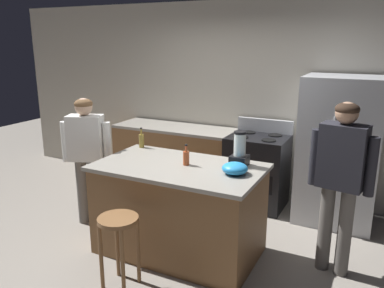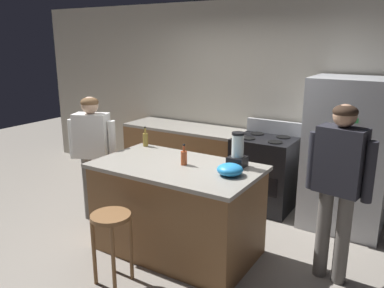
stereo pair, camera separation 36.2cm
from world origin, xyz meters
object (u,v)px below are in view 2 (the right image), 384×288
(stove_range, at_px, (264,172))
(mixing_bowl, at_px, (230,170))
(bar_stool, at_px, (111,230))
(bottle_vinegar, at_px, (145,139))
(kitchen_island, at_px, (177,208))
(person_by_island_left, at_px, (93,147))
(refrigerator, at_px, (347,155))
(bottle_cooking_sauce, at_px, (184,157))
(person_by_sink_right, at_px, (339,178))
(blender_appliance, at_px, (238,152))

(stove_range, relative_size, mixing_bowl, 4.62)
(bar_stool, distance_m, bottle_vinegar, 1.39)
(kitchen_island, relative_size, person_by_island_left, 1.10)
(bottle_vinegar, bearing_deg, mixing_bowl, -16.74)
(kitchen_island, bearing_deg, mixing_bowl, 0.83)
(refrigerator, bearing_deg, bottle_cooking_sauce, -131.78)
(bar_stool, distance_m, mixing_bowl, 1.21)
(refrigerator, bearing_deg, stove_range, 178.60)
(stove_range, distance_m, person_by_island_left, 2.21)
(refrigerator, bearing_deg, person_by_island_left, -152.24)
(person_by_sink_right, relative_size, bar_stool, 2.45)
(refrigerator, bearing_deg, bar_stool, -124.21)
(person_by_sink_right, bearing_deg, blender_appliance, -176.61)
(person_by_sink_right, relative_size, mixing_bowl, 6.74)
(stove_range, xyz_separation_m, bottle_cooking_sauce, (-0.30, -1.48, 0.54))
(bar_stool, relative_size, blender_appliance, 1.94)
(refrigerator, distance_m, bottle_cooking_sauce, 1.95)
(stove_range, distance_m, mixing_bowl, 1.62)
(refrigerator, relative_size, person_by_island_left, 1.16)
(kitchen_island, xyz_separation_m, person_by_sink_right, (1.50, 0.34, 0.52))
(kitchen_island, relative_size, person_by_sink_right, 1.02)
(person_by_island_left, bearing_deg, bar_stool, -38.68)
(kitchen_island, bearing_deg, blender_appliance, 27.24)
(bar_stool, distance_m, blender_appliance, 1.40)
(kitchen_island, xyz_separation_m, stove_range, (0.36, 1.52, 0.01))
(kitchen_island, height_order, blender_appliance, blender_appliance)
(bottle_cooking_sauce, bearing_deg, bottle_vinegar, 155.32)
(mixing_bowl, bearing_deg, bottle_vinegar, 163.26)
(refrigerator, height_order, bottle_cooking_sauce, refrigerator)
(stove_range, distance_m, bar_stool, 2.36)
(refrigerator, relative_size, bottle_cooking_sauce, 8.22)
(stove_range, relative_size, person_by_island_left, 0.74)
(person_by_island_left, xyz_separation_m, person_by_sink_right, (2.78, 0.23, 0.07))
(blender_appliance, bearing_deg, refrigerator, 56.21)
(person_by_island_left, xyz_separation_m, bottle_cooking_sauce, (1.35, -0.06, 0.10))
(blender_appliance, relative_size, bottle_cooking_sauce, 1.62)
(refrigerator, distance_m, person_by_sink_right, 1.18)
(stove_range, bearing_deg, bar_stool, -103.32)
(blender_appliance, xyz_separation_m, bottle_vinegar, (-1.25, 0.12, -0.06))
(person_by_island_left, relative_size, mixing_bowl, 6.25)
(kitchen_island, relative_size, mixing_bowl, 6.85)
(person_by_island_left, relative_size, person_by_sink_right, 0.93)
(person_by_sink_right, height_order, mixing_bowl, person_by_sink_right)
(person_by_island_left, height_order, person_by_sink_right, person_by_sink_right)
(kitchen_island, bearing_deg, person_by_sink_right, 12.64)
(stove_range, height_order, mixing_bowl, stove_range)
(refrigerator, bearing_deg, blender_appliance, -123.79)
(person_by_island_left, xyz_separation_m, mixing_bowl, (1.88, -0.10, 0.08))
(person_by_island_left, bearing_deg, kitchen_island, -4.78)
(refrigerator, xyz_separation_m, blender_appliance, (-0.82, -1.22, 0.21))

